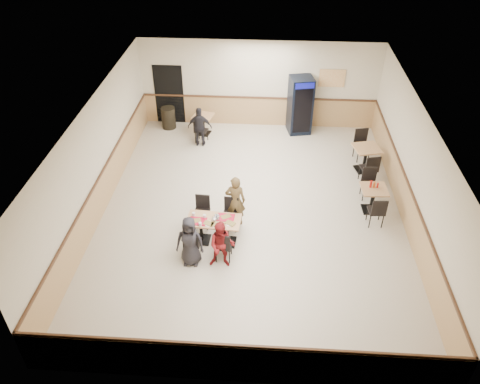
# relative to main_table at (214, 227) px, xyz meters

# --- Properties ---
(ground) EXTENTS (10.00, 10.00, 0.00)m
(ground) POSITION_rel_main_table_xyz_m (0.87, 1.23, -0.46)
(ground) COLOR beige
(ground) RESTS_ON ground
(room_shell) EXTENTS (10.00, 10.00, 10.00)m
(room_shell) POSITION_rel_main_table_xyz_m (2.65, 3.78, 0.12)
(room_shell) COLOR silver
(room_shell) RESTS_ON ground
(main_table) EXTENTS (1.33, 0.73, 0.69)m
(main_table) POSITION_rel_main_table_xyz_m (0.00, 0.00, 0.00)
(main_table) COLOR black
(main_table) RESTS_ON ground
(main_chairs) EXTENTS (1.24, 1.59, 0.88)m
(main_chairs) POSITION_rel_main_table_xyz_m (-0.05, 0.00, -0.02)
(main_chairs) COLOR black
(main_chairs) RESTS_ON ground
(diner_woman_left) EXTENTS (0.65, 0.43, 1.31)m
(diner_woman_left) POSITION_rel_main_table_xyz_m (-0.47, -0.76, 0.19)
(diner_woman_left) COLOR black
(diner_woman_left) RESTS_ON ground
(diner_woman_right) EXTENTS (0.62, 0.49, 1.25)m
(diner_woman_right) POSITION_rel_main_table_xyz_m (0.27, -0.81, 0.16)
(diner_woman_right) COLOR maroon
(diner_woman_right) RESTS_ON ground
(diner_man_opposite) EXTENTS (0.52, 0.34, 1.43)m
(diner_man_opposite) POSITION_rel_main_table_xyz_m (0.47, 0.76, 0.25)
(diner_man_opposite) COLOR #503E22
(diner_man_opposite) RESTS_ON ground
(lone_diner) EXTENTS (0.79, 0.33, 1.34)m
(lone_diner) POSITION_rel_main_table_xyz_m (-0.97, 4.65, 0.21)
(lone_diner) COLOR black
(lone_diner) RESTS_ON ground
(tabletop_clutter) EXTENTS (1.15, 0.56, 0.12)m
(tabletop_clutter) POSITION_rel_main_table_xyz_m (-0.04, -0.04, 0.26)
(tabletop_clutter) COLOR #AC0B25
(tabletop_clutter) RESTS_ON main_table
(side_table_near) EXTENTS (0.71, 0.71, 0.72)m
(side_table_near) POSITION_rel_main_table_xyz_m (4.07, 1.52, 0.02)
(side_table_near) COLOR black
(side_table_near) RESTS_ON ground
(side_table_near_chair_south) EXTENTS (0.44, 0.44, 0.91)m
(side_table_near_chair_south) POSITION_rel_main_table_xyz_m (4.07, 0.95, -0.01)
(side_table_near_chair_south) COLOR black
(side_table_near_chair_south) RESTS_ON ground
(side_table_near_chair_north) EXTENTS (0.44, 0.44, 0.91)m
(side_table_near_chair_north) POSITION_rel_main_table_xyz_m (4.07, 2.10, -0.01)
(side_table_near_chair_north) COLOR black
(side_table_near_chair_north) RESTS_ON ground
(side_table_far) EXTENTS (0.88, 0.88, 0.79)m
(side_table_far) POSITION_rel_main_table_xyz_m (4.17, 3.50, 0.06)
(side_table_far) COLOR black
(side_table_far) RESTS_ON ground
(side_table_far_chair_south) EXTENTS (0.56, 0.56, 1.00)m
(side_table_far_chair_south) POSITION_rel_main_table_xyz_m (4.17, 2.87, 0.04)
(side_table_far_chair_south) COLOR black
(side_table_far_chair_south) RESTS_ON ground
(side_table_far_chair_north) EXTENTS (0.56, 0.56, 1.00)m
(side_table_far_chair_north) POSITION_rel_main_table_xyz_m (4.17, 4.13, 0.04)
(side_table_far_chair_north) COLOR black
(side_table_far_chair_north) RESTS_ON ground
(condiment_caddy) EXTENTS (0.23, 0.06, 0.20)m
(condiment_caddy) POSITION_rel_main_table_xyz_m (4.04, 1.57, 0.35)
(condiment_caddy) COLOR #AA120C
(condiment_caddy) RESTS_ON side_table_near
(back_table) EXTENTS (0.78, 0.78, 0.69)m
(back_table) POSITION_rel_main_table_xyz_m (-0.97, 5.43, -0.01)
(back_table) COLOR black
(back_table) RESTS_ON ground
(back_table_chair_lone) EXTENTS (0.49, 0.49, 0.87)m
(back_table_chair_lone) POSITION_rel_main_table_xyz_m (-0.97, 4.88, -0.03)
(back_table_chair_lone) COLOR black
(back_table_chair_lone) RESTS_ON ground
(pepsi_cooler) EXTENTS (0.87, 0.87, 1.94)m
(pepsi_cooler) POSITION_rel_main_table_xyz_m (2.27, 5.83, 0.51)
(pepsi_cooler) COLOR black
(pepsi_cooler) RESTS_ON ground
(trash_bin) EXTENTS (0.48, 0.48, 0.75)m
(trash_bin) POSITION_rel_main_table_xyz_m (-2.23, 5.78, -0.08)
(trash_bin) COLOR black
(trash_bin) RESTS_ON ground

